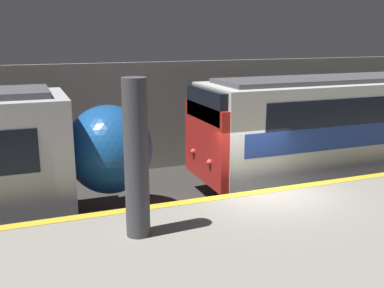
{
  "coord_description": "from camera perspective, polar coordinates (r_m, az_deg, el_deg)",
  "views": [
    {
      "loc": [
        -5.87,
        -9.89,
        5.14
      ],
      "look_at": [
        -1.7,
        0.94,
        2.28
      ],
      "focal_mm": 42.0,
      "sensor_mm": 36.0,
      "label": 1
    }
  ],
  "objects": [
    {
      "name": "ground_plane",
      "position": [
        12.59,
        8.92,
        -10.4
      ],
      "size": [
        120.0,
        120.0,
        0.0
      ],
      "primitive_type": "plane",
      "color": "#33302D"
    },
    {
      "name": "platform",
      "position": [
        10.44,
        16.22,
        -12.81
      ],
      "size": [
        40.0,
        5.14,
        1.11
      ],
      "color": "gray",
      "rests_on": "ground"
    },
    {
      "name": "station_rear_barrier",
      "position": [
        17.61,
        -1.26,
        3.78
      ],
      "size": [
        50.0,
        0.15,
        4.11
      ],
      "color": "#B2AD9E",
      "rests_on": "ground"
    },
    {
      "name": "support_pillar_near",
      "position": [
        8.97,
        -7.09,
        -1.93
      ],
      "size": [
        0.49,
        0.49,
        3.23
      ],
      "color": "#47474C",
      "rests_on": "platform"
    }
  ]
}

